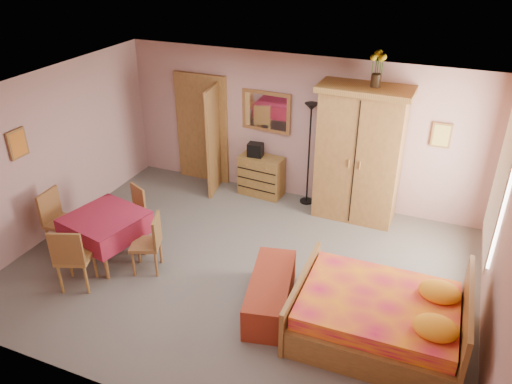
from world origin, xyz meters
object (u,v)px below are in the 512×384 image
at_px(wall_mirror, 266,111).
at_px(floor_lamp, 309,155).
at_px(chair_south, 75,256).
at_px(chair_east, 146,244).
at_px(bed, 378,305).
at_px(chest_of_drawers, 261,176).
at_px(chair_north, 130,213).
at_px(sunflower_vase, 377,69).
at_px(dining_table, 108,237).
at_px(chair_west, 64,222).
at_px(bench, 270,293).
at_px(stereo, 255,150).
at_px(wardrobe, 359,155).

height_order(wall_mirror, floor_lamp, wall_mirror).
bearing_deg(chair_south, chair_east, 23.97).
relative_size(chair_south, chair_east, 1.10).
bearing_deg(bed, chest_of_drawers, 131.94).
relative_size(chest_of_drawers, chair_north, 0.96).
xyz_separation_m(floor_lamp, sunflower_vase, (1.02, -0.13, 1.63)).
xyz_separation_m(dining_table, chair_west, (-0.74, -0.07, 0.13)).
xyz_separation_m(sunflower_vase, bench, (-0.61, -2.78, -2.33)).
relative_size(stereo, floor_lamp, 0.14).
bearing_deg(wall_mirror, floor_lamp, -7.30).
bearing_deg(dining_table, chest_of_drawers, 64.05).
xyz_separation_m(wardrobe, bench, (-0.48, -2.77, -0.91)).
relative_size(floor_lamp, wardrobe, 0.81).
height_order(stereo, floor_lamp, floor_lamp).
distance_m(chest_of_drawers, chair_north, 2.53).
height_order(bench, dining_table, dining_table).
distance_m(wall_mirror, chair_west, 3.84).
relative_size(stereo, chair_east, 0.30).
relative_size(bed, dining_table, 2.00).
bearing_deg(chest_of_drawers, sunflower_vase, 1.95).
distance_m(wardrobe, bed, 2.98).
bearing_deg(wardrobe, chest_of_drawers, 177.54).
relative_size(wardrobe, chair_east, 2.58).
height_order(bed, chair_east, bed).
bearing_deg(bench, chair_south, -167.44).
bearing_deg(dining_table, chair_west, -174.91).
bearing_deg(chest_of_drawers, wardrobe, 1.48).
height_order(stereo, chair_east, stereo).
bearing_deg(wall_mirror, bed, -44.85).
distance_m(stereo, dining_table, 3.07).
height_order(floor_lamp, sunflower_vase, sunflower_vase).
bearing_deg(sunflower_vase, bed, -74.72).
bearing_deg(stereo, bed, -45.96).
bearing_deg(floor_lamp, stereo, -178.02).
bearing_deg(dining_table, sunflower_vase, 39.44).
distance_m(bench, chair_east, 1.96).
distance_m(chair_south, chair_north, 1.37).
bearing_deg(chair_north, bench, -171.15).
bearing_deg(sunflower_vase, chest_of_drawers, 177.01).
height_order(wardrobe, chair_north, wardrobe).
distance_m(sunflower_vase, chair_west, 5.26).
xyz_separation_m(chest_of_drawers, floor_lamp, (0.88, 0.03, 0.55)).
distance_m(dining_table, chair_south, 0.71).
relative_size(bed, chair_south, 2.06).
bearing_deg(bed, dining_table, 177.70).
bearing_deg(stereo, chair_west, -124.89).
bearing_deg(chest_of_drawers, dining_table, -111.01).
bearing_deg(bench, chair_north, 163.89).
relative_size(bench, chair_east, 1.56).
bearing_deg(floor_lamp, chair_south, -122.41).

